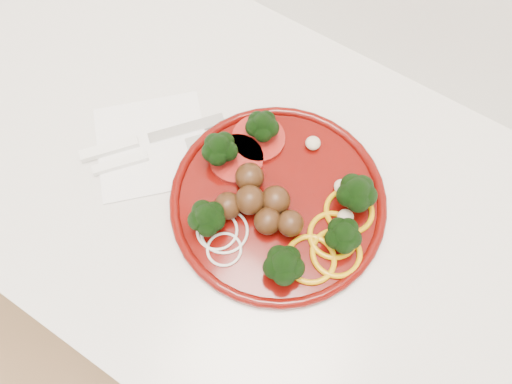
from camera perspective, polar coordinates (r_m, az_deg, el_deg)
The scene contains 5 objects.
counter at distance 1.14m, azimuth -2.86°, elevation -7.56°, with size 2.40×0.60×0.90m.
plate at distance 0.68m, azimuth 2.46°, elevation -0.92°, with size 0.30×0.30×0.07m.
napkin at distance 0.76m, azimuth -11.77°, elevation 5.25°, with size 0.16×0.16×0.00m, color white.
knife at distance 0.76m, azimuth -13.77°, elevation 5.56°, with size 0.15×0.18×0.01m.
fork at distance 0.74m, azimuth -13.56°, elevation 3.69°, with size 0.13×0.16×0.01m.
Camera 1 is at (0.22, 1.47, 1.55)m, focal length 35.00 mm.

